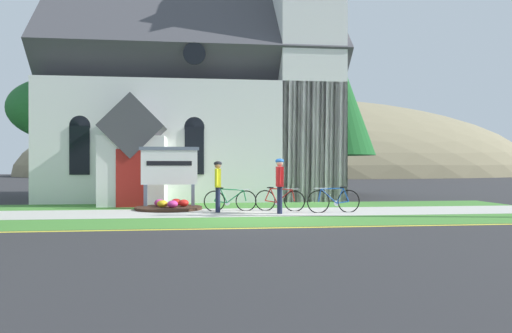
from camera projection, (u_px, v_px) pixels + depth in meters
name	position (u px, v px, depth m)	size (l,w,h in m)	color
ground	(246.00, 206.00, 17.46)	(140.00, 140.00, 0.00)	#2B2B2D
sidewalk_slab	(193.00, 213.00, 14.96)	(32.00, 2.73, 0.01)	#B7B5AD
grass_verge	(192.00, 223.00, 12.45)	(32.00, 2.32, 0.01)	#427F33
church_lawn	(194.00, 206.00, 17.60)	(24.00, 2.59, 0.01)	#427F33
curb_paint_stripe	(191.00, 229.00, 11.15)	(28.00, 0.16, 0.01)	yellow
church_building	(205.00, 102.00, 22.65)	(13.12, 9.93, 13.52)	white
church_sign	(169.00, 168.00, 16.52)	(2.07, 0.14, 2.16)	slate
flower_bed	(169.00, 207.00, 16.14)	(2.27, 2.27, 0.34)	#382319
bicycle_orange	(230.00, 200.00, 15.60)	(1.75, 0.10, 0.81)	black
bicycle_white	(334.00, 201.00, 15.07)	(1.76, 0.14, 0.85)	black
bicycle_green	(279.00, 200.00, 15.68)	(1.59, 0.65, 0.81)	black
cyclist_in_green_jersey	(218.00, 183.00, 15.13)	(0.27, 0.69, 1.64)	#191E38
cyclist_in_blue_jersey	(280.00, 181.00, 14.71)	(0.29, 0.80, 1.72)	#191E38
roadside_conifer	(333.00, 96.00, 24.43)	(4.36, 4.36, 8.18)	#4C3823
yard_deciduous_tree	(60.00, 110.00, 20.62)	(4.29, 4.29, 5.30)	#3D2D1E
distant_hill	(283.00, 175.00, 74.71)	(79.87, 46.42, 23.64)	#847A5B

